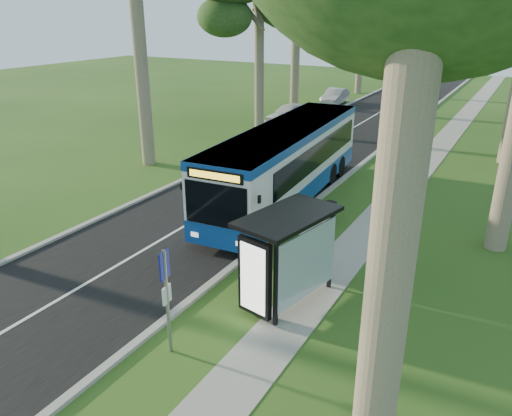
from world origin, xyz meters
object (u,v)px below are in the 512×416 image
Objects in this scene: car_white at (289,114)px; bus at (286,164)px; litter_bin at (330,213)px; bus_stop_sign at (166,291)px; car_silver at (335,97)px; bus_shelter at (286,247)px.

bus is at bearing -56.68° from car_white.
bus reaches higher than litter_bin.
litter_bin is at bearing -51.23° from car_white.
car_silver is at bearing 96.90° from bus_stop_sign.
car_white is (-9.68, 16.24, 0.28)m from litter_bin.
car_silver is (-6.88, 24.06, -1.03)m from bus.
bus_shelter is 24.90m from car_white.
car_white is (-10.73, 22.44, -1.15)m from bus_shelter.
car_white reaches higher than litter_bin.
car_silver reaches higher than litter_bin.
bus_stop_sign reaches higher than bus_shelter.
bus_stop_sign is 9.59m from litter_bin.
car_white is at bearing 101.96° from bus_stop_sign.
bus_stop_sign is at bearing -93.15° from litter_bin.
bus_stop_sign is 0.64× the size of car_white.
bus is 11.30m from bus_stop_sign.
car_silver is (-9.63, 25.66, 0.21)m from litter_bin.
car_silver is at bearing 101.98° from bus.
bus_stop_sign reaches higher than litter_bin.
car_silver is at bearing 120.16° from bus_shelter.
car_white is at bearing 127.19° from bus_shelter.
bus is at bearing -76.48° from car_silver.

